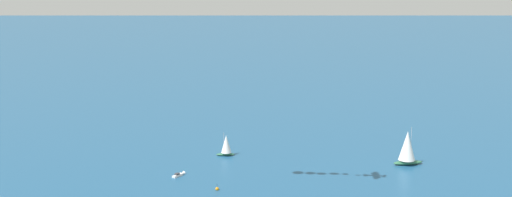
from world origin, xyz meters
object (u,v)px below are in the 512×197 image
object	(u,v)px
sailboat_far_port	(226,145)
marker_buoy	(217,189)
motorboat_near_centre	(179,175)
sailboat_inshore	(407,148)

from	to	relation	value
sailboat_far_port	marker_buoy	distance (m)	36.26
sailboat_far_port	marker_buoy	world-z (taller)	sailboat_far_port
motorboat_near_centre	sailboat_far_port	xyz separation A→B (m)	(-25.86, -7.05, 3.53)
motorboat_near_centre	sailboat_inshore	bearing A→B (deg)	146.05
sailboat_far_port	sailboat_inshore	bearing A→B (deg)	127.48
motorboat_near_centre	sailboat_far_port	world-z (taller)	sailboat_far_port
sailboat_far_port	sailboat_inshore	size ratio (longest dim) A/B	0.64
motorboat_near_centre	sailboat_far_port	size ratio (longest dim) A/B	0.62
sailboat_inshore	marker_buoy	xyz separation A→B (m)	(64.00, -24.76, -5.72)
motorboat_near_centre	marker_buoy	size ratio (longest dim) A/B	2.53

